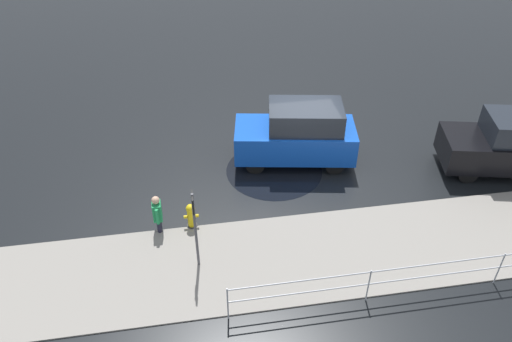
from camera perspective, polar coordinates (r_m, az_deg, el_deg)
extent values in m
plane|color=black|center=(16.81, 5.15, 1.00)|extent=(60.00, 60.00, 0.00)
cube|color=gray|center=(13.76, 9.22, -9.10)|extent=(24.00, 3.20, 0.04)
cube|color=blue|center=(16.47, 4.43, 3.56)|extent=(4.13, 2.34, 0.99)
cube|color=#1E232B|center=(16.03, 5.70, 6.17)|extent=(2.56, 1.88, 0.77)
cylinder|color=black|center=(16.13, -0.09, 0.74)|extent=(0.63, 0.32, 0.60)
cylinder|color=black|center=(17.31, -0.03, 3.52)|extent=(0.63, 0.32, 0.60)
cylinder|color=black|center=(16.31, 8.99, 0.66)|extent=(0.63, 0.32, 0.60)
cylinder|color=black|center=(17.47, 8.46, 3.43)|extent=(0.63, 0.32, 0.60)
cube|color=black|center=(17.95, 27.07, 2.17)|extent=(4.58, 2.65, 0.95)
cylinder|color=black|center=(17.10, 23.06, -0.29)|extent=(0.63, 0.35, 0.60)
cylinder|color=black|center=(18.24, 21.88, 2.49)|extent=(0.63, 0.35, 0.60)
cylinder|color=gold|center=(14.23, -7.39, -5.38)|extent=(0.22, 0.22, 0.62)
sphere|color=gold|center=(13.99, -7.50, -4.28)|extent=(0.26, 0.26, 0.26)
cylinder|color=gold|center=(14.18, -6.77, -5.09)|extent=(0.10, 0.09, 0.09)
cylinder|color=gold|center=(14.19, -8.06, -5.22)|extent=(0.10, 0.09, 0.09)
cylinder|color=#2D2D2D|center=(14.42, -7.30, -6.20)|extent=(0.31, 0.31, 0.06)
cube|color=#1E8C4C|center=(13.99, -11.23, -4.50)|extent=(0.25, 0.36, 0.55)
sphere|color=tan|center=(13.74, -11.42, -3.29)|extent=(0.22, 0.22, 0.22)
cylinder|color=#1E1E2D|center=(14.38, -11.00, -5.77)|extent=(0.13, 0.13, 0.45)
cylinder|color=#1E1E2D|center=(14.25, -10.99, -6.25)|extent=(0.13, 0.13, 0.45)
cylinder|color=#1E8C4C|center=(14.17, -11.25, -3.87)|extent=(0.09, 0.09, 0.50)
cylinder|color=#1E8C4C|center=(13.81, -11.21, -5.15)|extent=(0.09, 0.09, 0.50)
cylinder|color=#B7BABF|center=(13.86, 26.04, -9.98)|extent=(0.04, 0.04, 1.05)
cylinder|color=#B7BABF|center=(12.44, 12.72, -12.65)|extent=(0.04, 0.04, 1.05)
cylinder|color=#B7BABF|center=(11.83, -3.25, -14.91)|extent=(0.04, 0.04, 1.05)
cylinder|color=#B7BABF|center=(12.73, 20.21, -9.88)|extent=(10.09, 0.04, 0.04)
cylinder|color=#B7BABF|center=(13.02, 19.82, -11.16)|extent=(10.09, 0.04, 0.04)
cylinder|color=#4C4C51|center=(12.53, -6.91, -6.86)|extent=(0.07, 0.07, 2.40)
cube|color=black|center=(11.90, -7.24, -3.55)|extent=(0.04, 0.44, 0.44)
cylinder|color=black|center=(16.39, 2.08, 0.08)|extent=(3.15, 3.15, 0.01)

